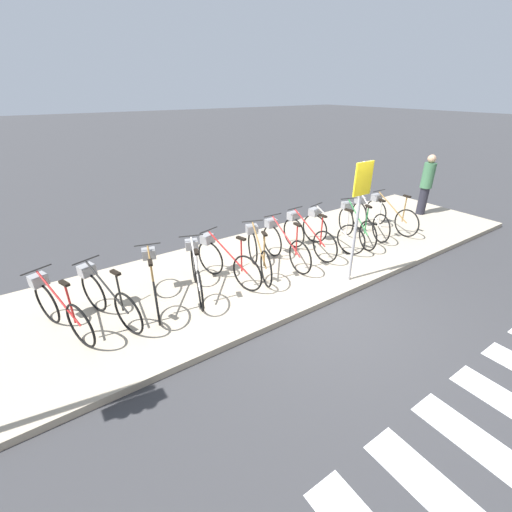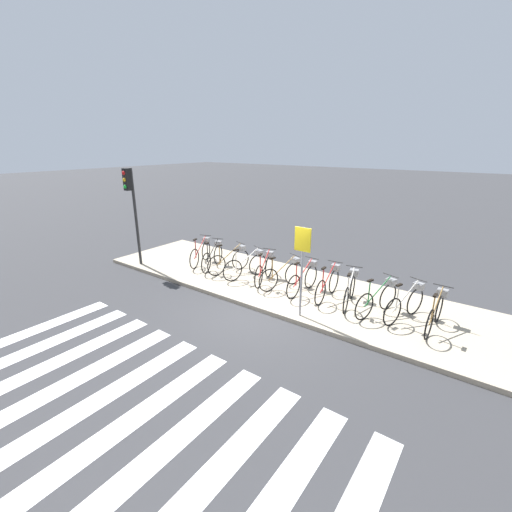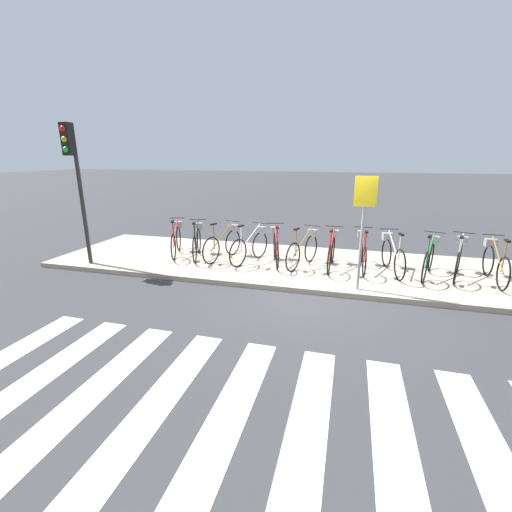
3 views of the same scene
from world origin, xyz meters
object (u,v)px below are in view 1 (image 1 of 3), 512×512
object	(u,v)px
parked_bicycle_2	(153,281)
parked_bicycle_10	(368,217)
parked_bicycle_5	(258,252)
parked_bicycle_8	(329,229)
parked_bicycle_0	(59,307)
parked_bicycle_6	(283,243)
parked_bicycle_3	(196,270)
parked_bicycle_4	(225,260)
pedestrian	(426,183)
sign_post	(359,204)
parked_bicycle_11	(388,213)
parked_bicycle_1	(106,296)
parked_bicycle_9	(355,223)
parked_bicycle_7	(306,235)

from	to	relation	value
parked_bicycle_2	parked_bicycle_10	xyz separation A→B (m)	(5.82, 0.04, 0.00)
parked_bicycle_5	parked_bicycle_8	bearing A→B (deg)	1.47
parked_bicycle_0	parked_bicycle_5	xyz separation A→B (m)	(3.70, -0.11, 0.00)
parked_bicycle_6	parked_bicycle_3	bearing A→B (deg)	-179.04
parked_bicycle_4	pedestrian	bearing A→B (deg)	1.19
parked_bicycle_5	parked_bicycle_6	world-z (taller)	same
parked_bicycle_3	sign_post	size ratio (longest dim) A/B	0.70
pedestrian	parked_bicycle_5	bearing A→B (deg)	-178.11
parked_bicycle_11	pedestrian	distance (m)	2.05
parked_bicycle_4	parked_bicycle_8	size ratio (longest dim) A/B	0.98
parked_bicycle_1	parked_bicycle_6	world-z (taller)	same
parked_bicycle_8	parked_bicycle_2	bearing A→B (deg)	179.93
parked_bicycle_3	parked_bicycle_4	world-z (taller)	same
parked_bicycle_6	parked_bicycle_9	bearing A→B (deg)	-1.53
parked_bicycle_0	parked_bicycle_9	size ratio (longest dim) A/B	0.99
parked_bicycle_4	parked_bicycle_5	bearing A→B (deg)	-4.60
parked_bicycle_4	parked_bicycle_8	distance (m)	2.89
parked_bicycle_9	parked_bicycle_5	bearing A→B (deg)	179.46
parked_bicycle_9	parked_bicycle_2	bearing A→B (deg)	179.02
parked_bicycle_3	sign_post	bearing A→B (deg)	-26.06
parked_bicycle_3	parked_bicycle_4	xyz separation A→B (m)	(0.66, 0.06, 0.00)
parked_bicycle_3	parked_bicycle_9	distance (m)	4.37
parked_bicycle_10	pedestrian	distance (m)	2.73
parked_bicycle_1	parked_bicycle_6	xyz separation A→B (m)	(3.71, 0.01, 0.00)
parked_bicycle_7	parked_bicycle_10	xyz separation A→B (m)	(2.16, -0.03, 0.00)
parked_bicycle_4	parked_bicycle_6	world-z (taller)	same
pedestrian	parked_bicycle_10	bearing A→B (deg)	-177.68
pedestrian	sign_post	distance (m)	5.24
parked_bicycle_2	parked_bicycle_5	distance (m)	2.21
parked_bicycle_4	parked_bicycle_7	size ratio (longest dim) A/B	0.97
parked_bicycle_3	parked_bicycle_11	xyz separation A→B (m)	(5.73, -0.01, 0.00)
parked_bicycle_0	parked_bicycle_7	world-z (taller)	same
parked_bicycle_0	parked_bicycle_3	xyz separation A→B (m)	(2.29, -0.11, 0.00)
parked_bicycle_1	parked_bicycle_10	bearing A→B (deg)	0.64
parked_bicycle_6	sign_post	xyz separation A→B (m)	(0.64, -1.38, 1.15)
parked_bicycle_11	parked_bicycle_10	bearing A→B (deg)	170.87
parked_bicycle_6	parked_bicycle_9	size ratio (longest dim) A/B	1.04
parked_bicycle_10	parked_bicycle_5	bearing A→B (deg)	-178.42
sign_post	parked_bicycle_7	bearing A→B (deg)	85.48
parked_bicycle_10	pedestrian	bearing A→B (deg)	2.32
parked_bicycle_9	pedestrian	xyz separation A→B (m)	(3.34, 0.24, 0.49)
parked_bicycle_4	sign_post	bearing A→B (deg)	-33.95
parked_bicycle_6	sign_post	distance (m)	1.91
parked_bicycle_6	parked_bicycle_10	distance (m)	2.91
parked_bicycle_0	parked_bicycle_10	distance (m)	7.32
parked_bicycle_2	parked_bicycle_8	xyz separation A→B (m)	(4.35, -0.01, 0.00)
parked_bicycle_9	pedestrian	size ratio (longest dim) A/B	0.93
parked_bicycle_7	pedestrian	distance (m)	4.86
parked_bicycle_7	parked_bicycle_8	world-z (taller)	same
parked_bicycle_2	parked_bicycle_9	bearing A→B (deg)	-0.98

